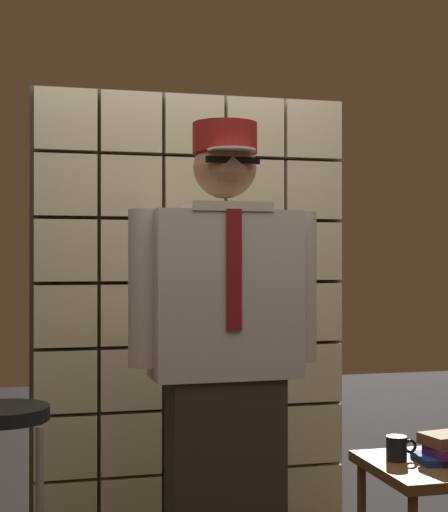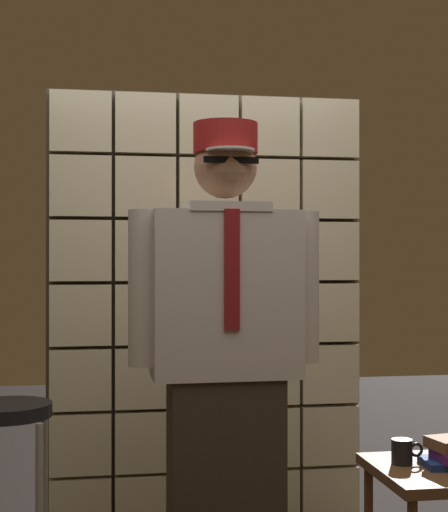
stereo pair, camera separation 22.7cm
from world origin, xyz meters
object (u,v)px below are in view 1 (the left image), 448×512
at_px(bar_stool, 2,464).
at_px(coffee_mug, 397,448).
at_px(side_table, 438,481).
at_px(standing_person, 225,357).

xyz_separation_m(bar_stool, coffee_mug, (1.49, -0.12, -0.00)).
relative_size(bar_stool, coffee_mug, 6.31).
bearing_deg(bar_stool, side_table, -6.24).
distance_m(standing_person, coffee_mug, 0.77).
distance_m(side_table, coffee_mug, 0.19).
height_order(bar_stool, side_table, bar_stool).
bearing_deg(coffee_mug, standing_person, 175.87).
distance_m(standing_person, bar_stool, 0.89).
bearing_deg(side_table, standing_person, 172.28).
relative_size(standing_person, coffee_mug, 14.56).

